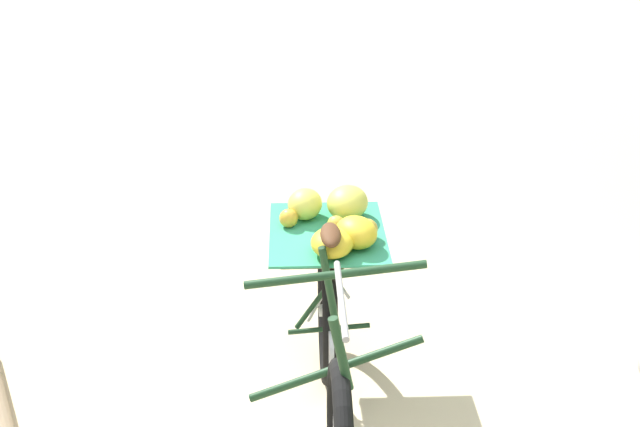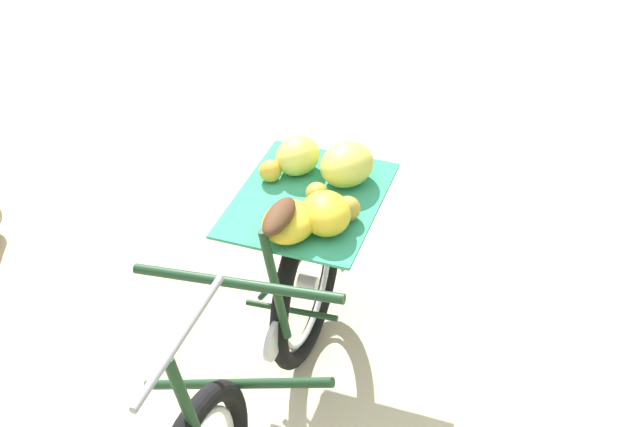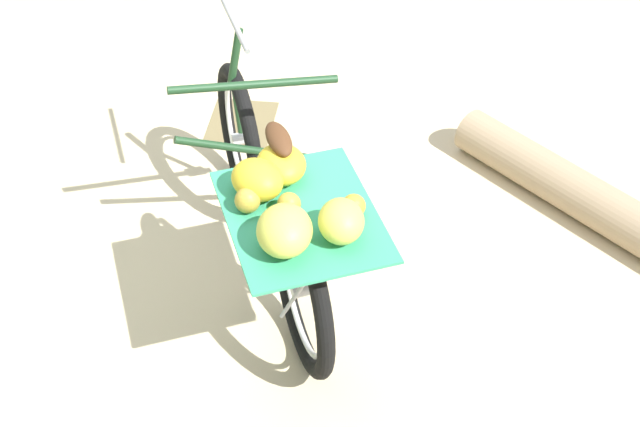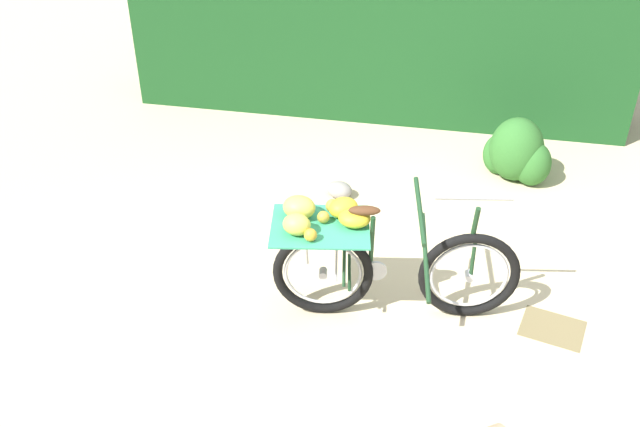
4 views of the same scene
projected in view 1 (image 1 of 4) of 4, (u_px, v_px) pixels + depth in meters
name	position (u px, v px, depth m)	size (l,w,h in m)	color
bicycle	(333.00, 328.00, 3.71)	(1.75, 1.02, 1.03)	black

